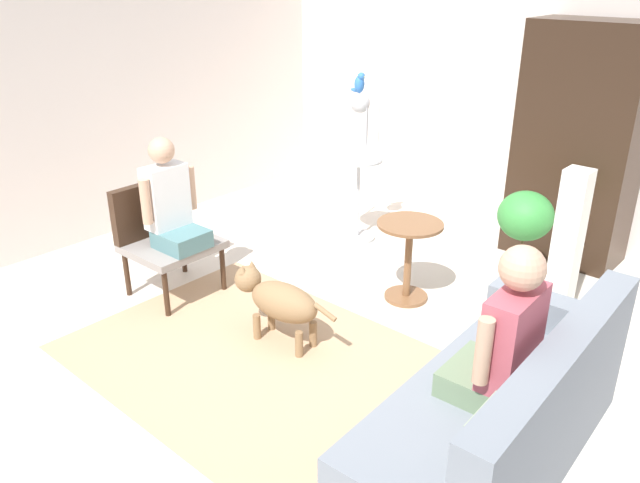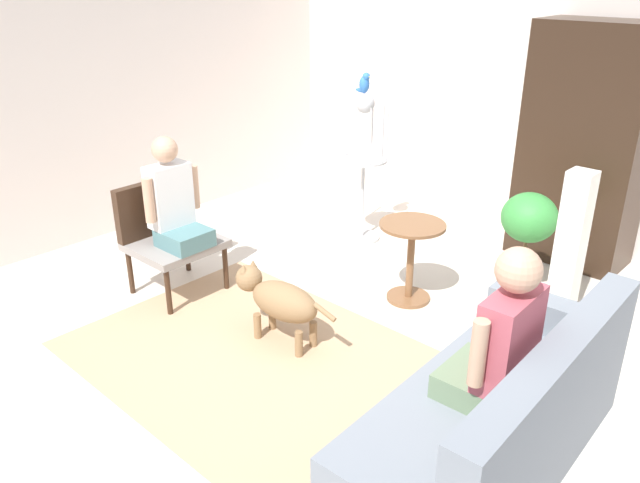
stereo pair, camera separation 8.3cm
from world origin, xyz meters
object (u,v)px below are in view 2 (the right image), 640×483
(bird_cage_stand, at_px, (363,161))
(armoire_cabinet, at_px, (584,147))
(armchair, at_px, (165,229))
(dog, at_px, (279,299))
(couch, at_px, (498,416))
(parrot, at_px, (364,83))
(person_on_armchair, at_px, (173,201))
(column_lamp, at_px, (569,252))
(round_end_table, at_px, (411,254))
(potted_plant, at_px, (528,230))
(person_on_couch, at_px, (501,340))

(bird_cage_stand, distance_m, armoire_cabinet, 1.96)
(armchair, bearing_deg, dog, 2.12)
(couch, xyz_separation_m, armoire_cabinet, (-0.83, 2.89, 0.75))
(bird_cage_stand, xyz_separation_m, parrot, (-0.01, -0.00, 0.72))
(person_on_armchair, xyz_separation_m, column_lamp, (2.53, 1.65, -0.20))
(round_end_table, xyz_separation_m, armoire_cabinet, (0.60, 1.69, 0.65))
(potted_plant, distance_m, column_lamp, 0.53)
(person_on_armchair, xyz_separation_m, round_end_table, (1.47, 1.18, -0.39))
(parrot, bearing_deg, person_on_armchair, -101.21)
(couch, height_order, potted_plant, couch)
(parrot, bearing_deg, couch, -37.09)
(bird_cage_stand, bearing_deg, person_on_armchair, -101.63)
(parrot, xyz_separation_m, potted_plant, (1.70, 0.03, -0.97))
(armchair, distance_m, dog, 1.31)
(parrot, xyz_separation_m, column_lamp, (2.15, -0.24, -0.93))
(armchair, distance_m, round_end_table, 2.01)
(round_end_table, relative_size, potted_plant, 0.77)
(dog, bearing_deg, potted_plant, 63.53)
(armoire_cabinet, bearing_deg, dog, -108.10)
(armchair, bearing_deg, person_on_armchair, 0.90)
(parrot, bearing_deg, person_on_couch, -37.84)
(round_end_table, bearing_deg, bird_cage_stand, 146.79)
(column_lamp, distance_m, armoire_cabinet, 1.39)
(person_on_couch, bearing_deg, round_end_table, 138.68)
(dog, relative_size, column_lamp, 0.73)
(bird_cage_stand, bearing_deg, person_on_couch, -38.00)
(person_on_couch, height_order, person_on_armchair, person_on_armchair)
(dog, bearing_deg, bird_cage_stand, 112.11)
(column_lamp, bearing_deg, round_end_table, -156.35)
(person_on_armchair, bearing_deg, column_lamp, 33.13)
(person_on_couch, distance_m, person_on_armchair, 2.86)
(person_on_couch, bearing_deg, parrot, 142.16)
(potted_plant, relative_size, column_lamp, 0.72)
(couch, xyz_separation_m, bird_cage_stand, (-2.50, 1.90, 0.50))
(person_on_armchair, bearing_deg, armoire_cabinet, 54.34)
(person_on_couch, bearing_deg, armoire_cabinet, 105.28)
(round_end_table, height_order, armoire_cabinet, armoire_cabinet)
(person_on_couch, distance_m, potted_plant, 2.13)
(person_on_armchair, relative_size, dog, 0.98)
(person_on_couch, bearing_deg, potted_plant, 111.83)
(parrot, distance_m, armoire_cabinet, 2.01)
(dog, xyz_separation_m, column_lamp, (1.39, 1.60, 0.26))
(parrot, bearing_deg, dog, -67.51)
(couch, bearing_deg, person_on_armchair, 179.73)
(person_on_armchair, xyz_separation_m, potted_plant, (2.07, 1.92, -0.24))
(person_on_couch, distance_m, parrot, 3.23)
(armoire_cabinet, bearing_deg, column_lamp, -69.31)
(armchair, relative_size, person_on_couch, 1.02)
(person_on_armchair, relative_size, column_lamp, 0.71)
(person_on_couch, xyz_separation_m, column_lamp, (-0.33, 1.69, -0.18))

